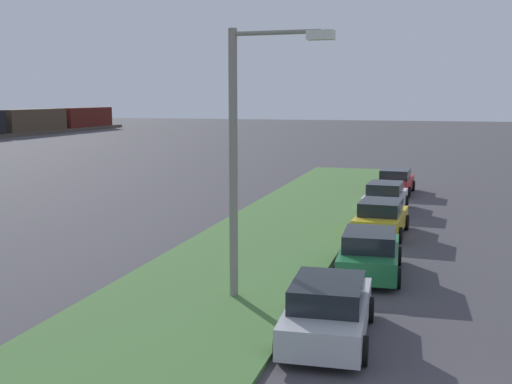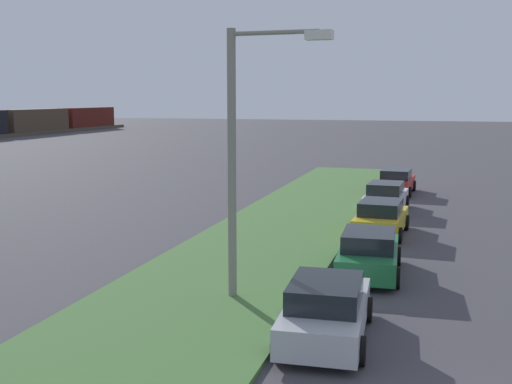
# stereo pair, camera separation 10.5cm
# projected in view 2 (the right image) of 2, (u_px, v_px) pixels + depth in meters

# --- Properties ---
(grass_median) EXTENTS (60.00, 6.00, 0.12)m
(grass_median) POSITION_uv_depth(u_px,v_px,m) (237.00, 265.00, 21.12)
(grass_median) COLOR #477238
(grass_median) RESTS_ON ground
(parked_car_silver) EXTENTS (4.39, 2.20, 1.47)m
(parked_car_silver) POSITION_uv_depth(u_px,v_px,m) (326.00, 310.00, 14.75)
(parked_car_silver) COLOR #B2B5BA
(parked_car_silver) RESTS_ON ground
(parked_car_green) EXTENTS (4.39, 2.19, 1.47)m
(parked_car_green) POSITION_uv_depth(u_px,v_px,m) (369.00, 253.00, 20.12)
(parked_car_green) COLOR #1E6B38
(parked_car_green) RESTS_ON ground
(parked_car_yellow) EXTENTS (4.38, 2.18, 1.47)m
(parked_car_yellow) POSITION_uv_depth(u_px,v_px,m) (381.00, 218.00, 25.99)
(parked_car_yellow) COLOR gold
(parked_car_yellow) RESTS_ON ground
(parked_car_white) EXTENTS (4.38, 2.18, 1.47)m
(parked_car_white) POSITION_uv_depth(u_px,v_px,m) (386.00, 197.00, 31.46)
(parked_car_white) COLOR silver
(parked_car_white) RESTS_ON ground
(parked_car_red) EXTENTS (4.39, 2.19, 1.47)m
(parked_car_red) POSITION_uv_depth(u_px,v_px,m) (396.00, 182.00, 37.22)
(parked_car_red) COLOR red
(parked_car_red) RESTS_ON ground
(streetlight) EXTENTS (0.39, 2.87, 7.50)m
(streetlight) POSITION_uv_depth(u_px,v_px,m) (244.00, 145.00, 17.03)
(streetlight) COLOR gray
(streetlight) RESTS_ON ground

